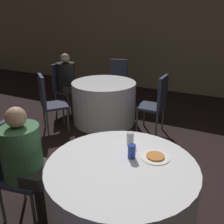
{
  "coord_description": "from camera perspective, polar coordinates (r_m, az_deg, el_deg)",
  "views": [
    {
      "loc": [
        0.66,
        -1.66,
        1.89
      ],
      "look_at": [
        -0.5,
        0.68,
        0.85
      ],
      "focal_mm": 40.0,
      "sensor_mm": 36.0,
      "label": 1
    }
  ],
  "objects": [
    {
      "name": "pizza_plate_near",
      "position": [
        2.18,
        9.86,
        -10.01
      ],
      "size": [
        0.25,
        0.25,
        0.02
      ],
      "color": "white",
      "rests_on": "table_near"
    },
    {
      "name": "soda_can_silver",
      "position": [
        2.32,
        4.18,
        -6.05
      ],
      "size": [
        0.07,
        0.07,
        0.12
      ],
      "color": "silver",
      "rests_on": "table_near"
    },
    {
      "name": "chair_far_north",
      "position": [
        5.4,
        1.38,
        7.6
      ],
      "size": [
        0.46,
        0.47,
        0.98
      ],
      "rotation": [
        0.0,
        0.0,
        -2.96
      ],
      "color": "#2D3347",
      "rests_on": "ground_plane"
    },
    {
      "name": "table_far",
      "position": [
        4.55,
        -1.82,
        2.22
      ],
      "size": [
        1.14,
        1.14,
        0.75
      ],
      "color": "silver",
      "rests_on": "ground_plane"
    },
    {
      "name": "chair_near_west",
      "position": [
        2.57,
        -21.5,
        -10.84
      ],
      "size": [
        0.47,
        0.47,
        0.98
      ],
      "rotation": [
        0.0,
        0.0,
        -1.39
      ],
      "color": "#2D3347",
      "rests_on": "ground_plane"
    },
    {
      "name": "chair_far_southwest",
      "position": [
        4.25,
        -14.41,
        2.95
      ],
      "size": [
        0.56,
        0.56,
        0.98
      ],
      "rotation": [
        0.0,
        0.0,
        -0.71
      ],
      "color": "#2D3347",
      "rests_on": "ground_plane"
    },
    {
      "name": "chair_far_east",
      "position": [
        4.11,
        10.28,
        2.69
      ],
      "size": [
        0.41,
        0.41,
        0.98
      ],
      "rotation": [
        0.0,
        0.0,
        1.55
      ],
      "color": "#2D3347",
      "rests_on": "ground_plane"
    },
    {
      "name": "chair_far_west",
      "position": [
        5.09,
        -11.09,
        6.33
      ],
      "size": [
        0.45,
        0.44,
        0.98
      ],
      "rotation": [
        0.0,
        0.0,
        -1.69
      ],
      "color": "#2D3347",
      "rests_on": "ground_plane"
    },
    {
      "name": "wall_back",
      "position": [
        6.34,
        21.08,
        15.9
      ],
      "size": [
        16.0,
        0.06,
        2.8
      ],
      "color": "gray",
      "rests_on": "ground_plane"
    },
    {
      "name": "person_green_jacket",
      "position": [
        2.47,
        -18.47,
        -11.2
      ],
      "size": [
        0.52,
        0.41,
        1.15
      ],
      "rotation": [
        0.0,
        0.0,
        -1.39
      ],
      "color": "#282828",
      "rests_on": "ground_plane"
    },
    {
      "name": "person_black_shirt",
      "position": [
        4.98,
        -9.73,
        6.41
      ],
      "size": [
        0.51,
        0.37,
        1.18
      ],
      "rotation": [
        0.0,
        0.0,
        -1.69
      ],
      "color": "#4C4238",
      "rests_on": "ground_plane"
    },
    {
      "name": "table_near",
      "position": [
        2.29,
        2.07,
        -19.75
      ],
      "size": [
        1.24,
        1.24,
        0.75
      ],
      "color": "silver",
      "rests_on": "ground_plane"
    },
    {
      "name": "soda_can_blue",
      "position": [
        2.12,
        4.63,
        -8.98
      ],
      "size": [
        0.07,
        0.07,
        0.12
      ],
      "color": "#1E38A5",
      "rests_on": "table_near"
    }
  ]
}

